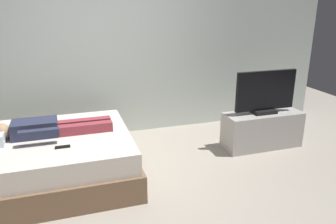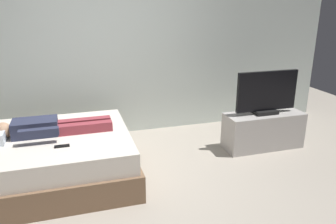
% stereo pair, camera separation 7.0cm
% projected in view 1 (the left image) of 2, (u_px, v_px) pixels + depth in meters
% --- Properties ---
extents(ground_plane, '(10.00, 10.00, 0.00)m').
position_uv_depth(ground_plane, '(136.00, 193.00, 3.55)').
color(ground_plane, '#ADA393').
extents(back_wall, '(6.40, 0.10, 2.80)m').
position_uv_depth(back_wall, '(133.00, 42.00, 4.88)').
color(back_wall, silver).
rests_on(back_wall, ground).
extents(bed, '(1.91, 1.57, 0.54)m').
position_uv_depth(bed, '(48.00, 160.00, 3.72)').
color(bed, brown).
rests_on(bed, ground).
extents(person, '(1.26, 0.46, 0.18)m').
position_uv_depth(person, '(47.00, 128.00, 3.67)').
color(person, '#2D334C').
rests_on(person, bed).
extents(remote, '(0.15, 0.04, 0.02)m').
position_uv_depth(remote, '(63.00, 147.00, 3.37)').
color(remote, black).
rests_on(remote, bed).
extents(tv_stand, '(1.10, 0.40, 0.50)m').
position_uv_depth(tv_stand, '(262.00, 130.00, 4.63)').
color(tv_stand, '#B7B2AD').
rests_on(tv_stand, ground).
extents(tv, '(0.88, 0.20, 0.59)m').
position_uv_depth(tv, '(265.00, 93.00, 4.46)').
color(tv, black).
rests_on(tv, tv_stand).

